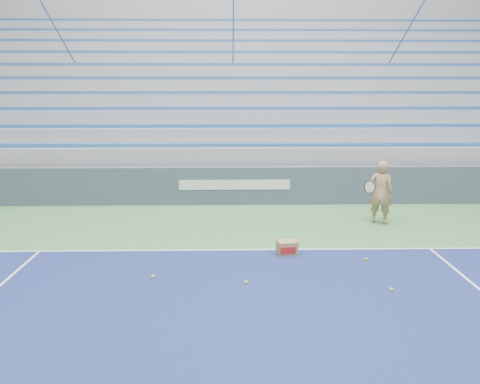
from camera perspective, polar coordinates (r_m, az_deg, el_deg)
sponsor_barrier at (r=13.62m, az=-0.66°, el=0.81°), size 30.00×0.32×1.10m
bleachers at (r=19.07m, az=-0.84°, el=9.74°), size 31.00×9.15×7.30m
tennis_player at (r=12.14m, az=16.76°, el=-0.03°), size 0.95×0.91×1.60m
ball_box at (r=9.68m, az=5.78°, el=-6.79°), size 0.43×0.36×0.30m
tennis_ball_0 at (r=8.44m, az=17.97°, el=-11.25°), size 0.07×0.07×0.07m
tennis_ball_1 at (r=9.67m, az=15.14°, el=-7.94°), size 0.07×0.07×0.07m
tennis_ball_2 at (r=8.70m, az=-10.59°, el=-10.09°), size 0.07×0.07×0.07m
tennis_ball_3 at (r=8.32m, az=0.75°, el=-10.95°), size 0.07×0.07×0.07m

